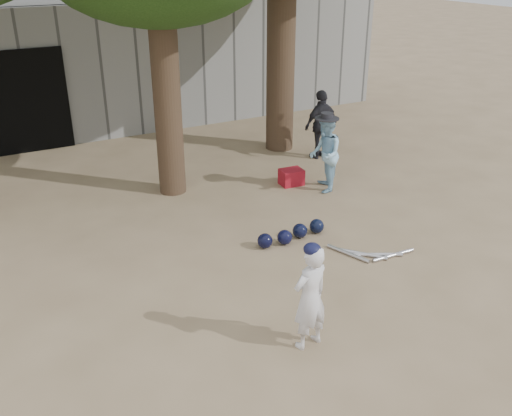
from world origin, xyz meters
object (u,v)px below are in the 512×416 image
spectator_blue (325,154)px  spectator_dark (321,124)px  boy_player (310,297)px  red_bag (291,177)px

spectator_blue → spectator_dark: (0.97, 1.53, 0.03)m
boy_player → spectator_blue: size_ratio=0.91×
boy_player → red_bag: (2.36, 4.16, -0.48)m
boy_player → spectator_dark: spectator_dark is taller
boy_player → red_bag: size_ratio=3.02×
red_bag → boy_player: bearing=-119.6°
spectator_blue → red_bag: 0.84m
boy_player → spectator_dark: bearing=-135.1°
boy_player → red_bag: 4.81m
boy_player → spectator_blue: (2.74, 3.64, 0.06)m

